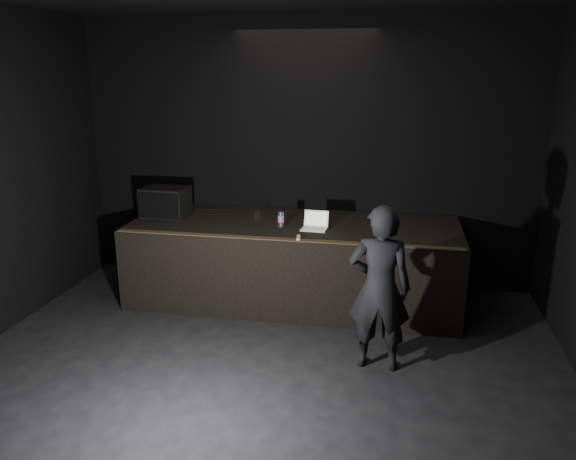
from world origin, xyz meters
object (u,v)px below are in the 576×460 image
(stage_riser, at_px, (294,262))
(person, at_px, (380,288))
(laptop, at_px, (315,224))
(beer_can, at_px, (281,219))
(stage_monitor, at_px, (165,202))

(stage_riser, distance_m, person, 1.89)
(stage_riser, height_order, person, person)
(laptop, distance_m, beer_can, 0.42)
(stage_monitor, distance_m, person, 3.17)
(stage_monitor, xyz_separation_m, person, (2.77, -1.50, -0.37))
(beer_can, bearing_deg, stage_riser, 53.85)
(stage_monitor, distance_m, laptop, 1.97)
(stage_riser, bearing_deg, beer_can, -126.15)
(stage_monitor, bearing_deg, laptop, -3.01)
(laptop, bearing_deg, beer_can, -179.15)
(laptop, height_order, person, person)
(stage_riser, bearing_deg, stage_monitor, 179.96)
(stage_riser, height_order, laptop, laptop)
(beer_can, height_order, person, person)
(beer_can, xyz_separation_m, person, (1.22, -1.32, -0.27))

